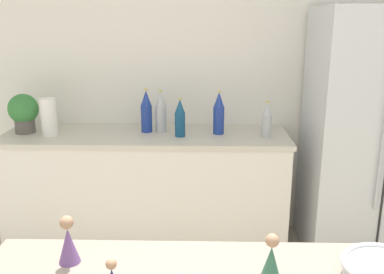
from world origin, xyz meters
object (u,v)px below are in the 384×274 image
Objects in this scene: back_bottle_0 at (180,118)px; back_bottle_2 at (161,112)px; back_bottle_1 at (267,120)px; potted_plant at (24,112)px; paper_towel_roll at (49,117)px; wise_man_figurine_crimson at (271,260)px; back_bottle_4 at (146,112)px; back_bottle_3 at (219,113)px; refrigerator at (369,136)px; wise_man_figurine_purple at (68,243)px.

back_bottle_2 reaches higher than back_bottle_0.
potted_plant is at bearing 177.31° from back_bottle_1.
paper_towel_roll is 1.56m from back_bottle_1.
back_bottle_1 is 1.87m from wise_man_figurine_crimson.
paper_towel_roll is 0.85× the size of back_bottle_4.
back_bottle_3 reaches higher than back_bottle_0.
wise_man_figurine_crimson is at bearing -75.60° from back_bottle_2.
wise_man_figurine_crimson is (-1.00, -1.88, 0.14)m from refrigerator.
paper_towel_roll is at bearing -170.25° from back_bottle_4.
refrigerator is 6.45× the size of back_bottle_0.
wise_man_figurine_purple reaches higher than wise_man_figurine_crimson.
back_bottle_4 is (-0.54, 0.04, 0.00)m from back_bottle_3.
back_bottle_3 is at bearing 73.99° from wise_man_figurine_purple.
wise_man_figurine_purple is at bearing -98.16° from back_bottle_0.
potted_plant is at bearing 115.83° from wise_man_figurine_purple.
refrigerator reaches higher than paper_towel_roll.
refrigerator reaches higher than back_bottle_3.
paper_towel_roll is 1.23m from back_bottle_3.
back_bottle_4 is 2.08m from wise_man_figurine_crimson.
back_bottle_4 is at bearing 107.29° from wise_man_figurine_crimson.
refrigerator is 6.90× the size of back_bottle_1.
paper_towel_roll is 1.84× the size of wise_man_figurine_crimson.
back_bottle_4 reaches higher than back_bottle_0.
back_bottle_4 is 2.02× the size of wise_man_figurine_purple.
back_bottle_1 reaches higher than wise_man_figurine_purple.
wise_man_figurine_crimson is (-0.25, -1.86, 0.02)m from back_bottle_1.
refrigerator is at bearing -3.67° from back_bottle_4.
refrigerator reaches higher than wise_man_figurine_purple.
back_bottle_2 is 2.11× the size of wise_man_figurine_crimson.
back_bottle_0 is 0.20m from back_bottle_2.
potted_plant is 1.44m from back_bottle_3.
wise_man_figurine_purple is at bearing -116.14° from back_bottle_1.
refrigerator is 2.52m from potted_plant.
back_bottle_0 is at bearing -40.96° from back_bottle_2.
refrigerator is at bearing 2.17° from back_bottle_1.
back_bottle_0 is 1.90m from wise_man_figurine_crimson.
back_bottle_1 is 0.35m from back_bottle_3.
back_bottle_3 reaches higher than paper_towel_roll.
back_bottle_1 is at bearing -14.51° from back_bottle_3.
back_bottle_4 is at bearing -176.63° from back_bottle_2.
back_bottle_2 is 0.43m from back_bottle_3.
back_bottle_3 is at bearing 3.47° from paper_towel_roll.
paper_towel_roll is at bearing -179.62° from refrigerator.
potted_plant is at bearing 176.29° from back_bottle_0.
back_bottle_2 is 0.98× the size of back_bottle_4.
paper_towel_roll is 2.28m from wise_man_figurine_crimson.
wise_man_figurine_crimson is 0.62m from wise_man_figurine_purple.
back_bottle_4 is at bearing 9.75° from paper_towel_roll.
refrigerator is 6.61× the size of paper_towel_roll.
back_bottle_2 is 1.92m from wise_man_figurine_purple.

